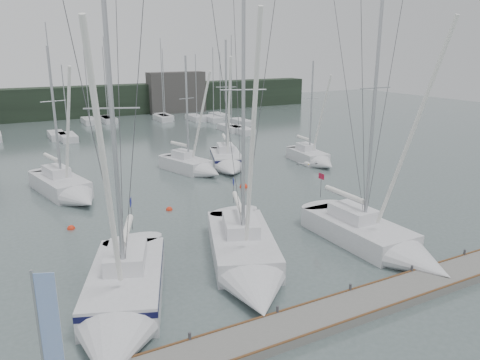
# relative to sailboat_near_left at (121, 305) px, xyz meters

# --- Properties ---
(ground) EXTENTS (160.00, 160.00, 0.00)m
(ground) POSITION_rel_sailboat_near_left_xyz_m (7.77, 0.77, -0.66)
(ground) COLOR #4E5E5D
(ground) RESTS_ON ground
(dock) EXTENTS (24.00, 2.00, 0.40)m
(dock) POSITION_rel_sailboat_near_left_xyz_m (7.77, -4.23, -0.46)
(dock) COLOR #61615D
(dock) RESTS_ON ground
(far_treeline) EXTENTS (90.00, 4.00, 5.00)m
(far_treeline) POSITION_rel_sailboat_near_left_xyz_m (7.77, 62.77, 1.84)
(far_treeline) COLOR black
(far_treeline) RESTS_ON ground
(far_building_right) EXTENTS (10.00, 3.00, 7.00)m
(far_building_right) POSITION_rel_sailboat_near_left_xyz_m (25.77, 60.77, 2.84)
(far_building_right) COLOR #3F3C3A
(far_building_right) RESTS_ON ground
(mast_forest) EXTENTS (52.07, 26.65, 14.69)m
(mast_forest) POSITION_rel_sailboat_near_left_xyz_m (6.77, 45.72, -0.18)
(mast_forest) COLOR silver
(mast_forest) RESTS_ON ground
(sailboat_near_left) EXTENTS (6.73, 10.77, 14.94)m
(sailboat_near_left) POSITION_rel_sailboat_near_left_xyz_m (0.00, 0.00, 0.00)
(sailboat_near_left) COLOR silver
(sailboat_near_left) RESTS_ON ground
(sailboat_near_center) EXTENTS (7.01, 11.41, 15.66)m
(sailboat_near_center) POSITION_rel_sailboat_near_left_xyz_m (6.74, 1.00, -0.09)
(sailboat_near_center) COLOR silver
(sailboat_near_center) RESTS_ON ground
(sailboat_near_right) EXTENTS (3.24, 10.43, 15.42)m
(sailboat_near_right) POSITION_rel_sailboat_near_left_xyz_m (14.73, -0.44, -0.07)
(sailboat_near_right) COLOR silver
(sailboat_near_right) RESTS_ON ground
(sailboat_mid_b) EXTENTS (4.59, 9.38, 12.18)m
(sailboat_mid_b) POSITION_rel_sailboat_near_left_xyz_m (0.75, 18.57, -0.05)
(sailboat_mid_b) COLOR silver
(sailboat_mid_b) RESTS_ON ground
(sailboat_mid_c) EXTENTS (4.34, 7.22, 11.25)m
(sailboat_mid_c) POSITION_rel_sailboat_near_left_xyz_m (12.20, 20.68, -0.09)
(sailboat_mid_c) COLOR silver
(sailboat_mid_c) RESTS_ON ground
(sailboat_mid_d) EXTENTS (5.31, 8.45, 12.75)m
(sailboat_mid_d) POSITION_rel_sailboat_near_left_xyz_m (15.60, 20.72, -0.03)
(sailboat_mid_d) COLOR silver
(sailboat_mid_d) RESTS_ON ground
(sailboat_mid_e) EXTENTS (2.90, 6.92, 10.68)m
(sailboat_mid_e) POSITION_rel_sailboat_near_left_xyz_m (23.96, 18.27, -0.13)
(sailboat_mid_e) COLOR silver
(sailboat_mid_e) RESTS_ON ground
(buoy_a) EXTENTS (0.48, 0.48, 0.48)m
(buoy_a) POSITION_rel_sailboat_near_left_xyz_m (6.58, 12.24, -0.66)
(buoy_a) COLOR red
(buoy_a) RESTS_ON ground
(buoy_b) EXTENTS (0.70, 0.70, 0.70)m
(buoy_b) POSITION_rel_sailboat_near_left_xyz_m (13.96, 14.60, -0.66)
(buoy_b) COLOR red
(buoy_b) RESTS_ON ground
(buoy_c) EXTENTS (0.50, 0.50, 0.50)m
(buoy_c) POSITION_rel_sailboat_near_left_xyz_m (-0.21, 11.79, -0.66)
(buoy_c) COLOR red
(buoy_c) RESTS_ON ground
(dock_banner) EXTENTS (0.65, 0.30, 4.56)m
(dock_banner) POSITION_rel_sailboat_near_left_xyz_m (-3.23, -4.20, 2.43)
(dock_banner) COLOR #A2A4A9
(dock_banner) RESTS_ON dock
(seagull) EXTENTS (0.93, 0.44, 0.18)m
(seagull) POSITION_rel_sailboat_near_left_xyz_m (8.82, -0.86, 5.36)
(seagull) COLOR silver
(seagull) RESTS_ON ground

